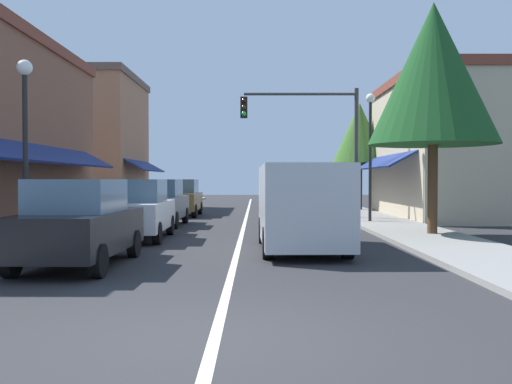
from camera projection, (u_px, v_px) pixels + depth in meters
name	position (u px, v px, depth m)	size (l,w,h in m)	color
ground_plane	(243.00, 221.00, 24.17)	(80.00, 80.00, 0.00)	#28282B
sidewalk_left	(114.00, 219.00, 24.14)	(2.60, 56.00, 0.12)	#A39E99
sidewalk_right	(370.00, 219.00, 24.19)	(2.60, 56.00, 0.12)	gray
lane_center_stripe	(243.00, 220.00, 24.17)	(0.14, 52.00, 0.01)	silver
storefront_right_block	(443.00, 148.00, 26.14)	(6.31, 10.20, 6.45)	#BCAD8E
storefront_far_left	(89.00, 142.00, 34.03)	(6.62, 8.20, 8.01)	#9E6B4C
parked_car_nearest_left	(76.00, 223.00, 11.38)	(1.84, 4.13, 1.77)	black
parked_car_second_left	(134.00, 210.00, 16.51)	(1.85, 4.14, 1.77)	silver
parked_car_third_left	(157.00, 203.00, 21.32)	(1.82, 4.12, 1.77)	#4C5156
parked_car_far_left	(178.00, 198.00, 27.12)	(1.79, 4.11, 1.77)	brown
van_in_lane	(298.00, 204.00, 14.07)	(2.08, 5.22, 2.12)	#B2B7BC
traffic_signal_mast_arm	(313.00, 130.00, 24.26)	(5.10, 0.50, 5.70)	#333333
street_lamp_left_near	(22.00, 123.00, 13.14)	(0.36, 0.36, 4.56)	black
street_lamp_right_mid	(367.00, 137.00, 22.21)	(0.36, 0.36, 5.15)	black
tree_right_near	(430.00, 74.00, 17.12)	(3.93, 3.93, 7.14)	#4C331E
tree_right_far	(357.00, 134.00, 30.85)	(2.98, 2.98, 5.94)	#4C331E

